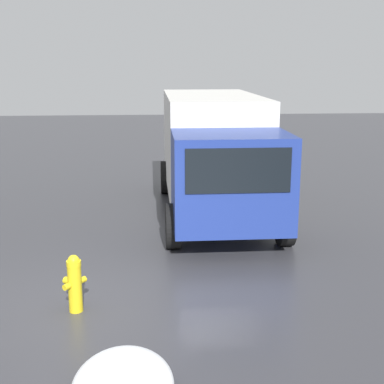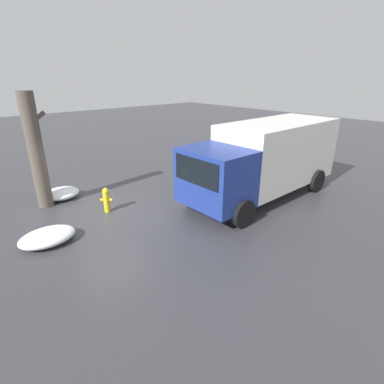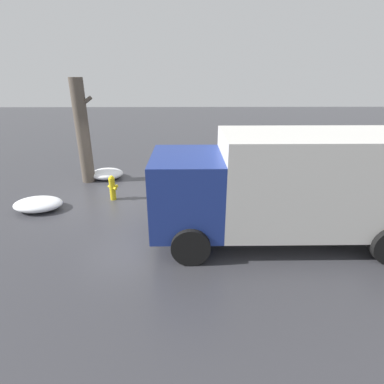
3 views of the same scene
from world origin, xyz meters
The scene contains 3 objects.
ground_plane centered at (0.00, 0.00, 0.00)m, with size 60.00×60.00×0.00m, color #38383D.
fire_hydrant centered at (0.00, 0.00, 0.45)m, with size 0.37×0.35×0.88m.
delivery_truck centered at (5.25, -2.66, 1.54)m, with size 6.80×2.53×2.79m.
Camera 1 is at (-7.37, -1.16, 3.59)m, focal length 50.00 mm.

